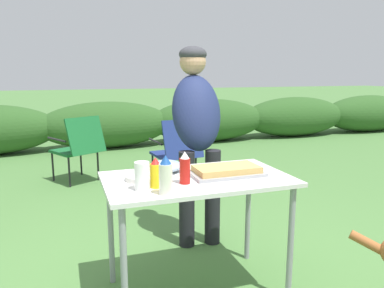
{
  "coord_description": "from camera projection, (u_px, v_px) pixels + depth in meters",
  "views": [
    {
      "loc": [
        -0.73,
        -2.02,
        1.35
      ],
      "look_at": [
        0.06,
        0.26,
        0.89
      ],
      "focal_mm": 35.0,
      "sensor_mm": 36.0,
      "label": 1
    }
  ],
  "objects": [
    {
      "name": "standing_person_in_navy_coat",
      "position": [
        197.0,
        123.0,
        2.93
      ],
      "size": [
        0.43,
        0.52,
        1.56
      ],
      "rotation": [
        0.0,
        0.0,
        -0.09
      ],
      "color": "black",
      "rests_on": "ground"
    },
    {
      "name": "shrub_hedge",
      "position": [
        107.0,
        125.0,
        6.8
      ],
      "size": [
        14.4,
        0.9,
        0.84
      ],
      "color": "#2D5623",
      "rests_on": "ground"
    },
    {
      "name": "mustard_bottle",
      "position": [
        156.0,
        173.0,
        2.01
      ],
      "size": [
        0.06,
        0.06,
        0.17
      ],
      "color": "yellow",
      "rests_on": "folding_table"
    },
    {
      "name": "food_tray",
      "position": [
        227.0,
        171.0,
        2.27
      ],
      "size": [
        0.44,
        0.24,
        0.06
      ],
      "color": "#9E9EA3",
      "rests_on": "folding_table"
    },
    {
      "name": "ketchup_bottle",
      "position": [
        185.0,
        168.0,
        2.09
      ],
      "size": [
        0.06,
        0.06,
        0.18
      ],
      "color": "red",
      "rests_on": "folding_table"
    },
    {
      "name": "paper_cup_stack",
      "position": [
        142.0,
        176.0,
        1.97
      ],
      "size": [
        0.08,
        0.08,
        0.15
      ],
      "primitive_type": "cylinder",
      "color": "white",
      "rests_on": "folding_table"
    },
    {
      "name": "mixing_bowl",
      "position": [
        166.0,
        166.0,
        2.35
      ],
      "size": [
        0.21,
        0.21,
        0.07
      ],
      "primitive_type": "ellipsoid",
      "color": "#99B2CC",
      "rests_on": "folding_table"
    },
    {
      "name": "camp_chair_near_hedge",
      "position": [
        79.0,
        146.0,
        4.61
      ],
      "size": [
        0.69,
        0.74,
        0.83
      ],
      "rotation": [
        0.0,
        0.0,
        0.5
      ],
      "color": "#19602D",
      "rests_on": "ground"
    },
    {
      "name": "mayo_bottle",
      "position": [
        166.0,
        176.0,
        1.9
      ],
      "size": [
        0.07,
        0.07,
        0.21
      ],
      "color": "silver",
      "rests_on": "folding_table"
    },
    {
      "name": "plate_stack",
      "position": [
        144.0,
        177.0,
        2.17
      ],
      "size": [
        0.21,
        0.21,
        0.03
      ],
      "primitive_type": "cylinder",
      "color": "white",
      "rests_on": "folding_table"
    },
    {
      "name": "folding_table",
      "position": [
        197.0,
        189.0,
        2.24
      ],
      "size": [
        1.1,
        0.64,
        0.74
      ],
      "color": "silver",
      "rests_on": "ground"
    },
    {
      "name": "camp_chair_green_behind_table",
      "position": [
        177.0,
        149.0,
        4.39
      ],
      "size": [
        0.53,
        0.64,
        0.83
      ],
      "rotation": [
        0.0,
        0.0,
        0.11
      ],
      "color": "navy",
      "rests_on": "ground"
    }
  ]
}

